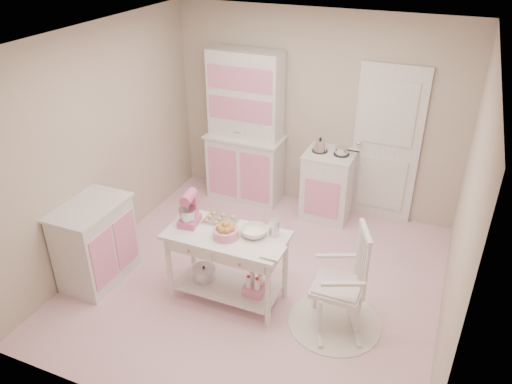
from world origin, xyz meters
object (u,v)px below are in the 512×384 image
at_px(work_table, 227,266).
at_px(bread_basket, 226,233).
at_px(stand_mixer, 189,209).
at_px(base_cabinet, 95,243).
at_px(rocking_chair, 339,279).
at_px(hutch, 245,128).
at_px(stove, 328,185).

bearing_deg(work_table, bread_basket, -68.20).
bearing_deg(stand_mixer, base_cabinet, -173.54).
bearing_deg(work_table, rocking_chair, 2.98).
bearing_deg(work_table, stand_mixer, 177.27).
xyz_separation_m(hutch, base_cabinet, (-0.74, -2.30, -0.58)).
bearing_deg(work_table, base_cabinet, -170.26).
height_order(hutch, bread_basket, hutch).
distance_m(rocking_chair, bread_basket, 1.16).
bearing_deg(base_cabinet, rocking_chair, 6.80).
xyz_separation_m(base_cabinet, bread_basket, (1.47, 0.20, 0.39)).
height_order(rocking_chair, stand_mixer, stand_mixer).
xyz_separation_m(rocking_chair, bread_basket, (-1.11, -0.11, 0.30)).
bearing_deg(stove, work_table, -103.89).
bearing_deg(bread_basket, base_cabinet, -172.30).
xyz_separation_m(hutch, rocking_chair, (1.84, -1.99, -0.49)).
relative_size(hutch, work_table, 1.73).
bearing_deg(rocking_chair, stand_mixer, 158.25).
relative_size(stove, rocking_chair, 0.84).
relative_size(stove, stand_mixer, 2.71).
relative_size(base_cabinet, rocking_chair, 0.84).
bearing_deg(stove, stand_mixer, -114.80).
bearing_deg(hutch, base_cabinet, -107.91).
xyz_separation_m(rocking_chair, work_table, (-1.13, -0.06, -0.15)).
height_order(stove, stand_mixer, stand_mixer).
height_order(hutch, stove, hutch).
relative_size(stove, bread_basket, 3.68).
xyz_separation_m(hutch, stove, (1.20, -0.05, -0.58)).
bearing_deg(base_cabinet, work_table, 9.74).
relative_size(work_table, bread_basket, 4.80).
relative_size(hutch, stove, 2.26).
bearing_deg(work_table, hutch, 109.02).
distance_m(hutch, base_cabinet, 2.48).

